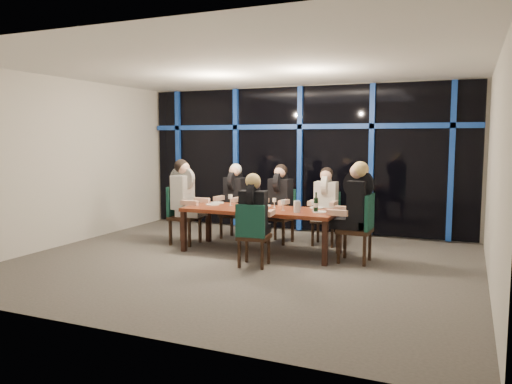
{
  "coord_description": "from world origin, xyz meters",
  "views": [
    {
      "loc": [
        3.2,
        -6.87,
        1.93
      ],
      "look_at": [
        0.0,
        0.6,
        1.05
      ],
      "focal_mm": 35.0,
      "sensor_mm": 36.0,
      "label": 1
    }
  ],
  "objects_px": {
    "diner_near_mid": "(254,206)",
    "diner_end_left": "(185,189)",
    "diner_end_right": "(356,197)",
    "diner_far_right": "(326,195)",
    "chair_far_mid": "(281,212)",
    "chair_far_left": "(237,210)",
    "diner_far_mid": "(279,192)",
    "dining_table": "(261,213)",
    "chair_end_right": "(361,225)",
    "chair_near_mid": "(252,232)",
    "chair_far_right": "(326,215)",
    "diner_far_left": "(234,190)",
    "chair_end_left": "(181,212)",
    "wine_bottle": "(316,205)",
    "water_pitcher": "(297,207)"
  },
  "relations": [
    {
      "from": "chair_end_right",
      "to": "chair_near_mid",
      "type": "height_order",
      "value": "chair_end_right"
    },
    {
      "from": "chair_far_right",
      "to": "chair_end_left",
      "type": "xyz_separation_m",
      "value": [
        -2.47,
        -1.0,
        0.05
      ]
    },
    {
      "from": "chair_far_mid",
      "to": "chair_far_right",
      "type": "xyz_separation_m",
      "value": [
        0.82,
        0.12,
        -0.02
      ]
    },
    {
      "from": "diner_far_left",
      "to": "diner_end_left",
      "type": "relative_size",
      "value": 0.93
    },
    {
      "from": "chair_end_left",
      "to": "diner_far_right",
      "type": "distance_m",
      "value": 2.65
    },
    {
      "from": "dining_table",
      "to": "chair_near_mid",
      "type": "height_order",
      "value": "chair_near_mid"
    },
    {
      "from": "dining_table",
      "to": "chair_end_right",
      "type": "xyz_separation_m",
      "value": [
        1.7,
        -0.04,
        -0.08
      ]
    },
    {
      "from": "chair_far_right",
      "to": "diner_far_left",
      "type": "bearing_deg",
      "value": -175.26
    },
    {
      "from": "diner_far_left",
      "to": "diner_far_right",
      "type": "bearing_deg",
      "value": 10.54
    },
    {
      "from": "chair_far_mid",
      "to": "diner_end_left",
      "type": "height_order",
      "value": "diner_end_left"
    },
    {
      "from": "chair_end_left",
      "to": "diner_far_mid",
      "type": "distance_m",
      "value": 1.85
    },
    {
      "from": "chair_far_mid",
      "to": "chair_near_mid",
      "type": "relative_size",
      "value": 1.03
    },
    {
      "from": "diner_end_right",
      "to": "diner_far_right",
      "type": "bearing_deg",
      "value": -142.55
    },
    {
      "from": "diner_far_mid",
      "to": "diner_end_right",
      "type": "xyz_separation_m",
      "value": [
        1.6,
        -0.9,
        0.08
      ]
    },
    {
      "from": "chair_near_mid",
      "to": "wine_bottle",
      "type": "distance_m",
      "value": 1.2
    },
    {
      "from": "chair_far_left",
      "to": "diner_far_right",
      "type": "relative_size",
      "value": 1.05
    },
    {
      "from": "chair_end_right",
      "to": "diner_far_left",
      "type": "distance_m",
      "value": 2.82
    },
    {
      "from": "chair_far_mid",
      "to": "diner_end_left",
      "type": "relative_size",
      "value": 0.96
    },
    {
      "from": "dining_table",
      "to": "chair_end_right",
      "type": "relative_size",
      "value": 2.42
    },
    {
      "from": "dining_table",
      "to": "diner_end_left",
      "type": "xyz_separation_m",
      "value": [
        -1.53,
        0.08,
        0.32
      ]
    },
    {
      "from": "wine_bottle",
      "to": "chair_far_right",
      "type": "bearing_deg",
      "value": 96.47
    },
    {
      "from": "chair_end_right",
      "to": "diner_end_left",
      "type": "relative_size",
      "value": 1.04
    },
    {
      "from": "chair_end_right",
      "to": "dining_table",
      "type": "bearing_deg",
      "value": -90.27
    },
    {
      "from": "chair_near_mid",
      "to": "wine_bottle",
      "type": "xyz_separation_m",
      "value": [
        0.71,
        0.91,
        0.34
      ]
    },
    {
      "from": "chair_near_mid",
      "to": "chair_far_right",
      "type": "bearing_deg",
      "value": -111.87
    },
    {
      "from": "chair_far_left",
      "to": "diner_end_left",
      "type": "relative_size",
      "value": 0.96
    },
    {
      "from": "chair_far_left",
      "to": "chair_far_mid",
      "type": "relative_size",
      "value": 0.99
    },
    {
      "from": "chair_far_left",
      "to": "diner_far_left",
      "type": "xyz_separation_m",
      "value": [
        -0.01,
        -0.08,
        0.39
      ]
    },
    {
      "from": "chair_end_left",
      "to": "wine_bottle",
      "type": "xyz_separation_m",
      "value": [
        2.59,
        -0.12,
        0.28
      ]
    },
    {
      "from": "dining_table",
      "to": "chair_far_left",
      "type": "distance_m",
      "value": 1.36
    },
    {
      "from": "chair_near_mid",
      "to": "diner_end_left",
      "type": "bearing_deg",
      "value": -35.9
    },
    {
      "from": "chair_end_left",
      "to": "water_pitcher",
      "type": "height_order",
      "value": "chair_end_left"
    },
    {
      "from": "diner_far_mid",
      "to": "water_pitcher",
      "type": "distance_m",
      "value": 1.25
    },
    {
      "from": "chair_far_left",
      "to": "diner_far_left",
      "type": "height_order",
      "value": "diner_far_left"
    },
    {
      "from": "chair_far_mid",
      "to": "diner_far_left",
      "type": "height_order",
      "value": "diner_far_left"
    },
    {
      "from": "chair_far_mid",
      "to": "chair_far_right",
      "type": "height_order",
      "value": "chair_far_mid"
    },
    {
      "from": "chair_far_mid",
      "to": "diner_far_mid",
      "type": "distance_m",
      "value": 0.4
    },
    {
      "from": "chair_near_mid",
      "to": "diner_end_left",
      "type": "distance_m",
      "value": 2.13
    },
    {
      "from": "dining_table",
      "to": "chair_near_mid",
      "type": "bearing_deg",
      "value": -74.42
    },
    {
      "from": "chair_far_right",
      "to": "chair_near_mid",
      "type": "xyz_separation_m",
      "value": [
        -0.58,
        -2.03,
        0.0
      ]
    },
    {
      "from": "diner_far_left",
      "to": "diner_near_mid",
      "type": "distance_m",
      "value": 2.15
    },
    {
      "from": "chair_near_mid",
      "to": "diner_end_right",
      "type": "relative_size",
      "value": 0.92
    },
    {
      "from": "chair_far_right",
      "to": "water_pitcher",
      "type": "relative_size",
      "value": 5.15
    },
    {
      "from": "diner_far_left",
      "to": "diner_near_mid",
      "type": "height_order",
      "value": "diner_far_left"
    },
    {
      "from": "dining_table",
      "to": "water_pitcher",
      "type": "relative_size",
      "value": 13.93
    },
    {
      "from": "dining_table",
      "to": "chair_far_mid",
      "type": "xyz_separation_m",
      "value": [
        0.02,
        0.95,
        -0.13
      ]
    },
    {
      "from": "diner_far_right",
      "to": "chair_far_mid",
      "type": "bearing_deg",
      "value": -177.56
    },
    {
      "from": "diner_near_mid",
      "to": "diner_end_left",
      "type": "bearing_deg",
      "value": -34.03
    },
    {
      "from": "diner_end_right",
      "to": "diner_far_mid",
      "type": "bearing_deg",
      "value": -118.47
    },
    {
      "from": "chair_far_right",
      "to": "wine_bottle",
      "type": "bearing_deg",
      "value": -84.03
    }
  ]
}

